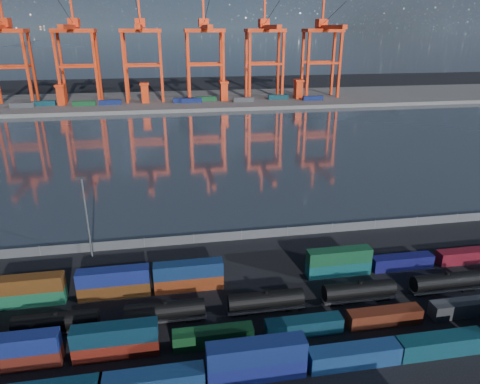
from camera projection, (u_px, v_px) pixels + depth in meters
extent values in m
plane|color=black|center=(274.00, 324.00, 64.30)|extent=(700.00, 700.00, 0.00)
plane|color=#2A333D|center=(206.00, 146.00, 160.86)|extent=(700.00, 700.00, 0.00)
cube|color=#514F4C|center=(189.00, 100.00, 257.07)|extent=(700.00, 70.00, 2.00)
cube|color=navy|center=(153.00, 382.00, 52.06)|extent=(12.57, 2.56, 2.72)
cube|color=navy|center=(256.00, 369.00, 54.12)|extent=(12.57, 2.56, 2.72)
cube|color=navy|center=(257.00, 351.00, 53.14)|extent=(12.57, 2.56, 2.72)
cube|color=navy|center=(355.00, 356.00, 56.24)|extent=(12.57, 2.56, 2.72)
cube|color=#0C3643|center=(440.00, 345.00, 58.22)|extent=(12.57, 2.56, 2.72)
cube|color=#561A11|center=(17.00, 360.00, 55.76)|extent=(11.34, 2.31, 2.46)
cube|color=navy|center=(13.00, 344.00, 54.88)|extent=(11.34, 2.31, 2.46)
cube|color=maroon|center=(117.00, 348.00, 57.79)|extent=(11.34, 2.31, 2.46)
cube|color=#0B2739|center=(115.00, 333.00, 56.91)|extent=(11.34, 2.31, 2.46)
cube|color=#144B22|center=(213.00, 337.00, 59.89)|extent=(11.34, 2.31, 2.46)
cube|color=#0B2B3A|center=(304.00, 326.00, 62.01)|extent=(11.34, 2.31, 2.46)
cube|color=#582111|center=(384.00, 317.00, 64.01)|extent=(11.34, 2.31, 2.46)
cube|color=#3C3E41|center=(465.00, 307.00, 66.17)|extent=(11.34, 2.31, 2.46)
cube|color=#175636|center=(28.00, 297.00, 68.58)|extent=(11.65, 2.37, 2.52)
cube|color=#583111|center=(25.00, 284.00, 67.67)|extent=(11.65, 2.37, 2.52)
cube|color=#532C10|center=(115.00, 289.00, 70.74)|extent=(11.65, 2.37, 2.52)
cube|color=navy|center=(113.00, 276.00, 69.83)|extent=(11.65, 2.37, 2.52)
cube|color=maroon|center=(189.00, 282.00, 72.70)|extent=(11.65, 2.37, 2.52)
cube|color=navy|center=(188.00, 269.00, 71.79)|extent=(11.65, 2.37, 2.52)
cube|color=#0E484B|center=(338.00, 268.00, 76.98)|extent=(11.65, 2.37, 2.52)
cube|color=#124628|center=(339.00, 256.00, 76.08)|extent=(11.65, 2.37, 2.52)
cube|color=#0F0F4C|center=(402.00, 262.00, 78.97)|extent=(11.65, 2.37, 2.52)
cube|color=maroon|center=(466.00, 256.00, 81.09)|extent=(11.65, 2.37, 2.52)
cylinder|color=black|center=(56.00, 322.00, 61.65)|extent=(11.83, 2.64, 2.64)
cylinder|color=black|center=(55.00, 313.00, 61.12)|extent=(0.73, 0.73, 0.45)
cube|color=black|center=(58.00, 330.00, 62.17)|extent=(12.28, 1.82, 0.36)
cube|color=black|center=(28.00, 335.00, 61.64)|extent=(2.27, 1.64, 0.55)
cube|color=black|center=(88.00, 329.00, 62.95)|extent=(2.27, 1.64, 0.55)
cylinder|color=black|center=(165.00, 310.00, 64.12)|extent=(11.83, 2.64, 2.64)
cylinder|color=black|center=(164.00, 302.00, 63.60)|extent=(0.73, 0.73, 0.45)
cube|color=black|center=(166.00, 318.00, 64.65)|extent=(12.28, 1.82, 0.36)
cube|color=black|center=(138.00, 323.00, 64.12)|extent=(2.27, 1.64, 0.55)
cube|color=black|center=(193.00, 317.00, 65.43)|extent=(2.27, 1.64, 0.55)
cylinder|color=black|center=(266.00, 300.00, 66.60)|extent=(11.83, 2.64, 2.64)
cylinder|color=black|center=(266.00, 292.00, 66.08)|extent=(0.73, 0.73, 0.45)
cube|color=black|center=(266.00, 307.00, 67.12)|extent=(12.28, 1.82, 0.36)
cube|color=black|center=(240.00, 312.00, 66.60)|extent=(2.27, 1.64, 0.55)
cube|color=black|center=(291.00, 307.00, 67.91)|extent=(2.27, 1.64, 0.55)
cylinder|color=black|center=(359.00, 290.00, 69.08)|extent=(11.83, 2.64, 2.64)
cylinder|color=black|center=(360.00, 282.00, 68.56)|extent=(0.73, 0.73, 0.45)
cube|color=black|center=(358.00, 298.00, 69.60)|extent=(12.28, 1.82, 0.36)
cube|color=black|center=(334.00, 302.00, 69.08)|extent=(2.27, 1.64, 0.55)
cube|color=black|center=(381.00, 297.00, 70.39)|extent=(2.27, 1.64, 0.55)
cylinder|color=black|center=(446.00, 281.00, 71.56)|extent=(11.83, 2.64, 2.64)
cylinder|color=black|center=(448.00, 273.00, 71.04)|extent=(0.73, 0.73, 0.45)
cube|color=black|center=(445.00, 288.00, 72.08)|extent=(12.28, 1.82, 0.36)
cube|color=black|center=(422.00, 293.00, 71.56)|extent=(2.27, 1.64, 0.55)
cube|color=black|center=(466.00, 288.00, 72.87)|extent=(2.27, 1.64, 0.55)
cube|color=#595B5E|center=(242.00, 235.00, 89.69)|extent=(160.00, 0.06, 2.00)
cylinder|color=slate|center=(40.00, 251.00, 83.26)|extent=(0.12, 0.12, 2.20)
cylinder|color=slate|center=(93.00, 247.00, 84.86)|extent=(0.12, 0.12, 2.20)
cylinder|color=slate|center=(144.00, 243.00, 86.46)|extent=(0.12, 0.12, 2.20)
cylinder|color=slate|center=(194.00, 239.00, 88.06)|extent=(0.12, 0.12, 2.20)
cylinder|color=slate|center=(242.00, 235.00, 89.66)|extent=(0.12, 0.12, 2.20)
cylinder|color=slate|center=(288.00, 231.00, 91.26)|extent=(0.12, 0.12, 2.20)
cylinder|color=slate|center=(332.00, 228.00, 92.86)|extent=(0.12, 0.12, 2.20)
cylinder|color=slate|center=(375.00, 224.00, 94.45)|extent=(0.12, 0.12, 2.20)
cylinder|color=slate|center=(417.00, 221.00, 96.05)|extent=(0.12, 0.12, 2.20)
cylinder|color=slate|center=(457.00, 218.00, 97.65)|extent=(0.12, 0.12, 2.20)
cylinder|color=slate|center=(87.00, 219.00, 80.55)|extent=(0.36, 0.36, 16.00)
cube|color=black|center=(81.00, 178.00, 77.57)|extent=(1.60, 0.40, 0.60)
cube|color=red|center=(28.00, 71.00, 227.02)|extent=(1.44, 1.44, 40.40)
cube|color=red|center=(33.00, 69.00, 236.93)|extent=(1.44, 1.44, 40.40)
cube|color=red|center=(7.00, 68.00, 224.72)|extent=(19.75, 1.26, 1.26)
cube|color=red|center=(14.00, 66.00, 234.63)|extent=(19.75, 1.26, 1.26)
cube|color=red|center=(4.00, 31.00, 223.15)|extent=(22.45, 12.57, 1.98)
cube|color=red|center=(5.00, 22.00, 225.00)|extent=(5.39, 7.18, 4.49)
cube|color=red|center=(1.00, 8.00, 220.94)|extent=(1.08, 1.08, 14.37)
cube|color=red|center=(58.00, 71.00, 229.46)|extent=(1.44, 1.44, 40.40)
cube|color=red|center=(62.00, 69.00, 239.37)|extent=(1.44, 1.44, 40.40)
cube|color=red|center=(96.00, 70.00, 232.62)|extent=(1.44, 1.44, 40.40)
cube|color=red|center=(99.00, 69.00, 242.53)|extent=(1.44, 1.44, 40.40)
cube|color=red|center=(77.00, 67.00, 230.31)|extent=(19.75, 1.26, 1.26)
cube|color=red|center=(80.00, 65.00, 240.22)|extent=(19.75, 1.26, 1.26)
cube|color=red|center=(74.00, 31.00, 228.75)|extent=(22.45, 12.57, 1.98)
cube|color=red|center=(69.00, 27.00, 218.19)|extent=(2.69, 43.10, 2.24)
cube|color=red|center=(74.00, 23.00, 230.60)|extent=(5.39, 7.18, 4.49)
cube|color=red|center=(72.00, 9.00, 226.53)|extent=(1.08, 1.08, 14.37)
cylinder|color=black|center=(67.00, 13.00, 213.96)|extent=(0.22, 36.95, 12.19)
cube|color=red|center=(125.00, 70.00, 235.05)|extent=(1.44, 1.44, 40.40)
cube|color=red|center=(126.00, 68.00, 244.96)|extent=(1.44, 1.44, 40.40)
cube|color=red|center=(161.00, 69.00, 238.21)|extent=(1.44, 1.44, 40.40)
cube|color=red|center=(161.00, 68.00, 248.12)|extent=(1.44, 1.44, 40.40)
cube|color=red|center=(143.00, 66.00, 235.91)|extent=(19.75, 1.26, 1.26)
cube|color=red|center=(144.00, 64.00, 245.82)|extent=(19.75, 1.26, 1.26)
cube|color=red|center=(141.00, 31.00, 234.34)|extent=(22.45, 12.57, 1.98)
cube|color=red|center=(139.00, 27.00, 223.79)|extent=(2.69, 43.10, 2.24)
cube|color=red|center=(140.00, 23.00, 236.19)|extent=(5.39, 7.18, 4.49)
cube|color=red|center=(139.00, 9.00, 232.13)|extent=(1.08, 1.08, 14.37)
cylinder|color=black|center=(138.00, 14.00, 219.55)|extent=(0.22, 36.95, 12.19)
cube|color=red|center=(189.00, 69.00, 240.65)|extent=(1.44, 1.44, 40.40)
cube|color=red|center=(188.00, 67.00, 250.56)|extent=(1.44, 1.44, 40.40)
cube|color=red|center=(223.00, 68.00, 243.81)|extent=(1.44, 1.44, 40.40)
cube|color=red|center=(221.00, 67.00, 253.72)|extent=(1.44, 1.44, 40.40)
cube|color=red|center=(206.00, 65.00, 241.50)|extent=(19.75, 1.26, 1.26)
cube|color=red|center=(204.00, 63.00, 251.41)|extent=(19.75, 1.26, 1.26)
cube|color=red|center=(204.00, 30.00, 239.94)|extent=(22.45, 12.57, 1.98)
cube|color=red|center=(206.00, 27.00, 229.38)|extent=(2.69, 43.10, 2.24)
cube|color=red|center=(203.00, 23.00, 241.79)|extent=(5.39, 7.18, 4.49)
cube|color=red|center=(203.00, 10.00, 237.72)|extent=(1.08, 1.08, 14.37)
cylinder|color=black|center=(206.00, 14.00, 225.15)|extent=(0.22, 36.95, 12.19)
cube|color=red|center=(250.00, 68.00, 246.25)|extent=(1.44, 1.44, 40.40)
cube|color=red|center=(246.00, 66.00, 256.15)|extent=(1.44, 1.44, 40.40)
cube|color=red|center=(283.00, 67.00, 249.40)|extent=(1.44, 1.44, 40.40)
cube|color=red|center=(278.00, 66.00, 259.31)|extent=(1.44, 1.44, 40.40)
cube|color=red|center=(266.00, 64.00, 247.10)|extent=(19.75, 1.26, 1.26)
cube|color=red|center=(262.00, 63.00, 257.01)|extent=(19.75, 1.26, 1.26)
cube|color=red|center=(265.00, 30.00, 245.53)|extent=(22.45, 12.57, 1.98)
cube|color=red|center=(269.00, 27.00, 234.98)|extent=(2.69, 43.10, 2.24)
cube|color=red|center=(264.00, 23.00, 247.39)|extent=(5.39, 7.18, 4.49)
cube|color=red|center=(265.00, 10.00, 243.32)|extent=(1.08, 1.08, 14.37)
cylinder|color=black|center=(271.00, 15.00, 230.74)|extent=(0.22, 36.95, 12.19)
cube|color=red|center=(308.00, 67.00, 251.84)|extent=(1.44, 1.44, 40.40)
cube|color=red|center=(302.00, 66.00, 261.75)|extent=(1.44, 1.44, 40.40)
cube|color=red|center=(340.00, 67.00, 255.00)|extent=(1.44, 1.44, 40.40)
cube|color=red|center=(333.00, 65.00, 264.91)|extent=(1.44, 1.44, 40.40)
cube|color=red|center=(324.00, 63.00, 252.70)|extent=(19.75, 1.26, 1.26)
cube|color=red|center=(318.00, 62.00, 262.60)|extent=(19.75, 1.26, 1.26)
cube|color=red|center=(323.00, 30.00, 251.13)|extent=(22.45, 12.57, 1.98)
cube|color=red|center=(330.00, 27.00, 240.58)|extent=(2.69, 43.10, 2.24)
cube|color=red|center=(321.00, 23.00, 252.98)|extent=(5.39, 7.18, 4.49)
cube|color=red|center=(323.00, 11.00, 248.92)|extent=(1.08, 1.08, 14.37)
cylinder|color=black|center=(332.00, 15.00, 236.34)|extent=(0.22, 36.95, 12.19)
cube|color=navy|center=(191.00, 100.00, 242.26)|extent=(12.00, 2.44, 2.60)
cube|color=navy|center=(313.00, 98.00, 250.11)|extent=(12.00, 2.44, 2.60)
cube|color=navy|center=(184.00, 100.00, 242.86)|extent=(12.00, 2.44, 2.60)
cube|color=#0C3842|center=(44.00, 103.00, 232.97)|extent=(12.00, 2.44, 2.60)
cube|color=#3F4244|center=(22.00, 105.00, 227.02)|extent=(12.00, 2.44, 2.60)
cube|color=#3F4244|center=(244.00, 100.00, 245.19)|extent=(12.00, 2.44, 2.60)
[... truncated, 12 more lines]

